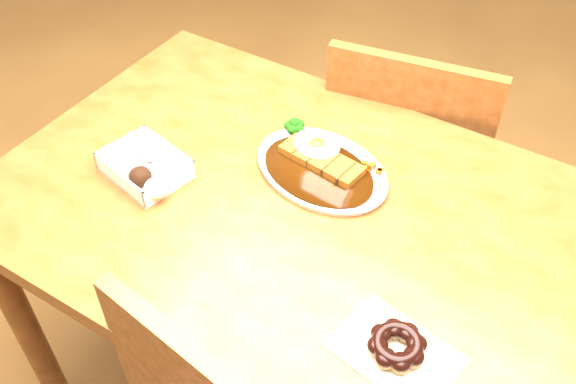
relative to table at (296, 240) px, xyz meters
The scene contains 5 objects.
table is the anchor object (origin of this frame).
chair_far 0.56m from the table, 86.65° to the left, with size 0.49×0.49×0.87m.
katsu_curry_plate 0.16m from the table, 96.56° to the left, with size 0.33×0.26×0.06m.
donut_box 0.35m from the table, 165.36° to the right, with size 0.19×0.16×0.05m.
pon_de_ring 0.38m from the table, 32.95° to the right, with size 0.21×0.16×0.04m.
Camera 1 is at (0.44, -0.74, 1.63)m, focal length 40.00 mm.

